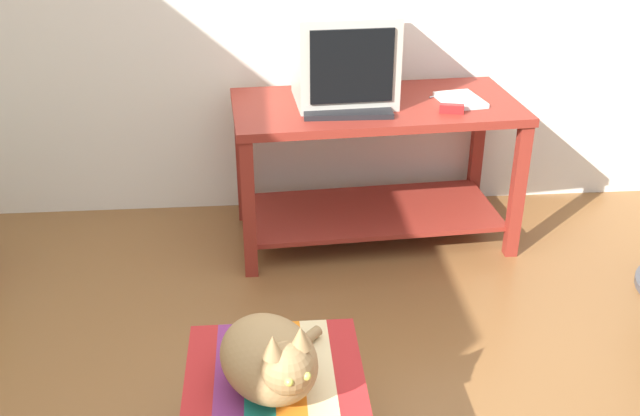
% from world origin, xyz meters
% --- Properties ---
extents(desk, '(1.39, 0.74, 0.72)m').
position_xyz_m(desk, '(0.36, 1.60, 0.49)').
color(desk, maroon).
rests_on(desk, ground_plane).
extents(tv_monitor, '(0.48, 0.42, 0.42)m').
position_xyz_m(tv_monitor, '(0.21, 1.64, 0.92)').
color(tv_monitor, '#BCB7A8').
rests_on(tv_monitor, desk).
extents(keyboard, '(0.40, 0.16, 0.02)m').
position_xyz_m(keyboard, '(0.21, 1.44, 0.73)').
color(keyboard, black).
rests_on(keyboard, desk).
extents(book, '(0.22, 0.27, 0.02)m').
position_xyz_m(book, '(0.76, 1.58, 0.73)').
color(book, white).
rests_on(book, desk).
extents(cat, '(0.39, 0.47, 0.29)m').
position_xyz_m(cat, '(-0.18, 0.01, 0.49)').
color(cat, '#9E7A4C').
rests_on(cat, ottoman_with_blanket).
extents(stapler, '(0.12, 0.06, 0.04)m').
position_xyz_m(stapler, '(0.68, 1.43, 0.74)').
color(stapler, '#A31E1E').
rests_on(stapler, desk).
extents(pen, '(0.13, 0.08, 0.01)m').
position_xyz_m(pen, '(0.69, 1.68, 0.72)').
color(pen, '#B7B7BC').
rests_on(pen, desk).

